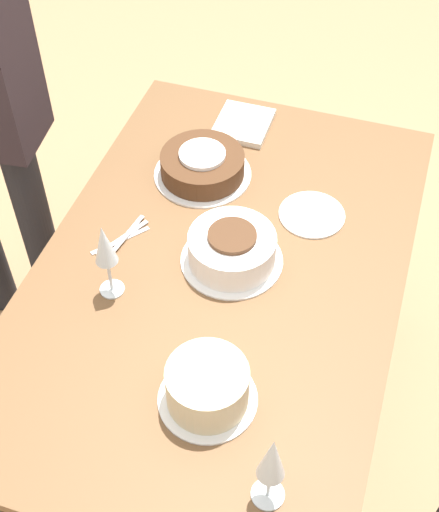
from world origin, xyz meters
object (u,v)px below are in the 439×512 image
object	(u,v)px
cake_front_chocolate	(202,165)
wine_glass_near	(105,247)
cake_center_white	(232,249)
cake_back_decorated	(207,387)
wine_glass_far	(272,460)

from	to	relation	value
cake_front_chocolate	wine_glass_near	distance (m)	0.49
cake_center_white	wine_glass_near	size ratio (longest dim) A/B	1.18
cake_front_chocolate	wine_glass_near	bearing A→B (deg)	-9.24
cake_center_white	cake_back_decorated	world-z (taller)	cake_back_decorated
wine_glass_near	wine_glass_far	distance (m)	0.63
cake_back_decorated	wine_glass_near	xyz separation A→B (m)	(-0.22, -0.32, 0.10)
cake_back_decorated	wine_glass_far	bearing A→B (deg)	47.44
cake_front_chocolate	cake_back_decorated	xyz separation A→B (m)	(0.69, 0.25, 0.02)
wine_glass_far	wine_glass_near	bearing A→B (deg)	-127.43
cake_center_white	cake_front_chocolate	xyz separation A→B (m)	(-0.29, -0.18, -0.01)
cake_center_white	cake_back_decorated	size ratio (longest dim) A/B	1.20
cake_center_white	wine_glass_far	distance (m)	0.63
cake_center_white	wine_glass_far	bearing A→B (deg)	23.88
cake_back_decorated	wine_glass_near	world-z (taller)	wine_glass_near
cake_back_decorated	wine_glass_far	distance (m)	0.27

